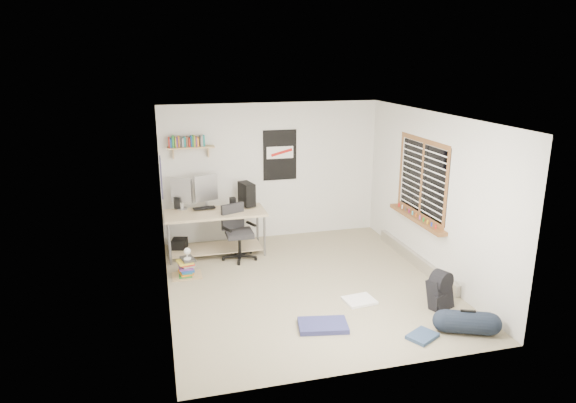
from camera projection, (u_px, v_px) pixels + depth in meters
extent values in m
cube|color=gray|center=(306.00, 285.00, 7.66)|extent=(4.00, 4.50, 0.01)
cube|color=white|center=(308.00, 116.00, 6.97)|extent=(4.00, 4.50, 0.01)
cube|color=silver|center=(272.00, 171.00, 9.41)|extent=(4.00, 0.01, 2.50)
cube|color=silver|center=(163.00, 215.00, 6.83)|extent=(0.01, 4.50, 2.50)
cube|color=silver|center=(433.00, 195.00, 7.80)|extent=(0.01, 4.50, 2.50)
cube|color=#CEB48F|center=(216.00, 233.00, 8.78)|extent=(1.83, 1.17, 0.77)
cube|color=#969599|center=(182.00, 196.00, 8.77)|extent=(0.38, 0.27, 0.42)
cube|color=#AFAEB3|center=(206.00, 193.00, 8.87)|extent=(0.43, 0.24, 0.46)
cube|color=black|center=(247.00, 194.00, 8.96)|extent=(0.26, 0.41, 0.40)
cube|color=black|center=(204.00, 208.00, 8.79)|extent=(0.39, 0.17, 0.02)
cube|color=black|center=(177.00, 203.00, 8.78)|extent=(0.10, 0.10, 0.19)
cube|color=black|center=(233.00, 203.00, 8.81)|extent=(0.11, 0.11, 0.18)
cube|color=#242427|center=(239.00, 231.00, 8.52)|extent=(0.79, 0.79, 0.93)
cube|color=tan|center=(191.00, 147.00, 8.81)|extent=(0.80, 0.22, 0.24)
cube|color=black|center=(280.00, 155.00, 9.34)|extent=(0.62, 0.03, 0.92)
cube|color=navy|center=(161.00, 177.00, 7.88)|extent=(0.02, 0.42, 0.60)
cube|color=brown|center=(421.00, 178.00, 8.01)|extent=(0.10, 1.50, 1.26)
cube|color=#B7B2A8|center=(415.00, 259.00, 8.39)|extent=(0.08, 2.50, 0.18)
cube|color=black|center=(440.00, 294.00, 6.93)|extent=(0.40, 0.36, 0.43)
cylinder|color=black|center=(467.00, 322.00, 6.30)|extent=(0.37, 0.37, 0.56)
cube|color=white|center=(359.00, 300.00, 7.13)|extent=(0.45, 0.39, 0.04)
cube|color=navy|center=(323.00, 326.00, 6.45)|extent=(0.67, 0.49, 0.07)
cube|color=navy|center=(422.00, 336.00, 6.21)|extent=(0.44, 0.41, 0.04)
cube|color=olive|center=(187.00, 267.00, 7.93)|extent=(0.55, 0.48, 0.33)
cube|color=white|center=(187.00, 254.00, 7.85)|extent=(0.17, 0.22, 0.19)
cube|color=black|center=(180.00, 247.00, 8.81)|extent=(0.30, 0.30, 0.27)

